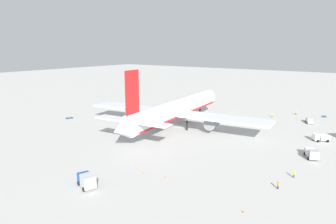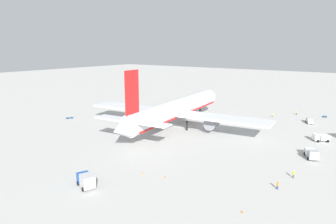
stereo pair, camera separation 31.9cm
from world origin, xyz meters
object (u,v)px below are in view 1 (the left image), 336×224
(ground_worker_1, at_px, (296,113))
(traffic_cone_4, at_px, (278,114))
(baggage_cart_2, at_px, (69,118))
(ground_worker_0, at_px, (294,174))
(traffic_cone_1, at_px, (175,102))
(traffic_cone_3, at_px, (243,212))
(ground_worker_3, at_px, (272,115))
(traffic_cone_0, at_px, (143,173))
(traffic_cone_2, at_px, (166,177))
(service_van, at_px, (309,121))
(service_truck_0, at_px, (87,180))
(service_truck_3, at_px, (321,137))
(baggage_cart_0, at_px, (324,116))
(airliner, at_px, (176,110))
(service_truck_2, at_px, (312,153))
(ground_worker_2, at_px, (278,185))

(ground_worker_1, relative_size, traffic_cone_4, 3.14)
(baggage_cart_2, relative_size, ground_worker_0, 1.84)
(ground_worker_1, bearing_deg, traffic_cone_1, 96.81)
(traffic_cone_3, bearing_deg, ground_worker_3, 13.05)
(ground_worker_0, height_order, ground_worker_1, ground_worker_0)
(traffic_cone_0, bearing_deg, traffic_cone_1, 29.18)
(ground_worker_1, relative_size, traffic_cone_2, 3.14)
(ground_worker_3, relative_size, traffic_cone_3, 2.97)
(service_van, height_order, baggage_cart_2, service_van)
(traffic_cone_0, xyz_separation_m, traffic_cone_2, (1.26, -5.63, 0.00))
(service_truck_0, height_order, service_van, service_truck_0)
(service_van, bearing_deg, baggage_cart_2, 120.48)
(service_truck_3, bearing_deg, ground_worker_0, 179.40)
(service_truck_0, bearing_deg, ground_worker_3, -8.03)
(ground_worker_0, distance_m, traffic_cone_4, 67.17)
(traffic_cone_3, bearing_deg, baggage_cart_0, 0.20)
(traffic_cone_0, bearing_deg, airliner, 23.29)
(traffic_cone_0, bearing_deg, service_van, -16.51)
(traffic_cone_4, bearing_deg, baggage_cart_0, -65.98)
(baggage_cart_2, distance_m, traffic_cone_0, 65.97)
(service_van, height_order, ground_worker_3, service_van)
(service_van, relative_size, traffic_cone_0, 9.03)
(traffic_cone_2, bearing_deg, service_truck_2, -36.82)
(service_truck_0, distance_m, service_van, 90.42)
(service_truck_0, bearing_deg, service_truck_2, -37.60)
(baggage_cart_0, distance_m, ground_worker_0, 71.49)
(service_truck_2, bearing_deg, baggage_cart_2, 95.32)
(ground_worker_2, bearing_deg, ground_worker_3, 17.41)
(ground_worker_1, height_order, traffic_cone_2, ground_worker_1)
(service_truck_0, relative_size, ground_worker_1, 3.31)
(baggage_cart_2, distance_m, traffic_cone_1, 57.13)
(traffic_cone_0, bearing_deg, ground_worker_0, -58.36)
(service_truck_2, distance_m, service_van, 41.11)
(airliner, height_order, traffic_cone_2, airliner)
(service_truck_0, bearing_deg, baggage_cart_2, 56.05)
(traffic_cone_2, bearing_deg, airliner, 30.68)
(airliner, bearing_deg, ground_worker_3, -32.97)
(airliner, distance_m, service_truck_0, 52.82)
(ground_worker_1, distance_m, traffic_cone_0, 88.42)
(ground_worker_2, bearing_deg, traffic_cone_3, 169.64)
(service_truck_3, xyz_separation_m, service_van, (22.59, 7.63, -0.24))
(service_truck_2, relative_size, service_truck_3, 1.21)
(traffic_cone_1, xyz_separation_m, traffic_cone_4, (1.52, -52.77, 0.00))
(airliner, xyz_separation_m, traffic_cone_4, (42.48, -24.87, -6.39))
(service_truck_3, xyz_separation_m, baggage_cart_2, (-26.19, 90.49, -1.00))
(service_truck_2, height_order, traffic_cone_3, service_truck_2)
(service_truck_0, distance_m, service_truck_2, 57.93)
(ground_worker_2, bearing_deg, traffic_cone_4, 15.58)
(baggage_cart_2, relative_size, traffic_cone_4, 5.94)
(airliner, relative_size, traffic_cone_2, 130.57)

